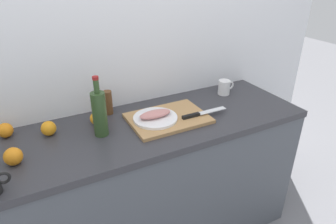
{
  "coord_description": "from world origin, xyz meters",
  "views": [
    {
      "loc": [
        -0.5,
        -1.34,
        1.72
      ],
      "look_at": [
        0.19,
        -0.01,
        0.95
      ],
      "focal_mm": 31.77,
      "sensor_mm": 36.0,
      "label": 1
    }
  ],
  "objects": [
    {
      "name": "back_wall",
      "position": [
        0.0,
        0.33,
        1.25
      ],
      "size": [
        3.2,
        0.05,
        2.5
      ],
      "primitive_type": "cube",
      "color": "white",
      "rests_on": "ground_plane"
    },
    {
      "name": "kitchen_counter",
      "position": [
        0.0,
        0.0,
        0.45
      ],
      "size": [
        2.0,
        0.6,
        0.9
      ],
      "color": "#4C5159",
      "rests_on": "ground_plane"
    },
    {
      "name": "cutting_board",
      "position": [
        0.19,
        -0.01,
        0.91
      ],
      "size": [
        0.44,
        0.32,
        0.02
      ],
      "primitive_type": "cube",
      "color": "tan",
      "rests_on": "kitchen_counter"
    },
    {
      "name": "white_plate",
      "position": [
        0.12,
        -0.0,
        0.93
      ],
      "size": [
        0.25,
        0.25,
        0.01
      ],
      "primitive_type": "cylinder",
      "color": "white",
      "rests_on": "cutting_board"
    },
    {
      "name": "fish_fillet",
      "position": [
        0.12,
        -0.0,
        0.95
      ],
      "size": [
        0.19,
        0.08,
        0.04
      ],
      "primitive_type": "ellipsoid",
      "color": "tan",
      "rests_on": "white_plate"
    },
    {
      "name": "chef_knife",
      "position": [
        0.36,
        -0.07,
        0.93
      ],
      "size": [
        0.29,
        0.04,
        0.02
      ],
      "rotation": [
        0.0,
        0.0,
        -0.01
      ],
      "color": "silver",
      "rests_on": "cutting_board"
    },
    {
      "name": "wine_bottle",
      "position": [
        -0.19,
        0.01,
        1.03
      ],
      "size": [
        0.07,
        0.07,
        0.32
      ],
      "color": "#2D4723",
      "rests_on": "kitchen_counter"
    },
    {
      "name": "coffee_mug_1",
      "position": [
        0.7,
        0.15,
        0.95
      ],
      "size": [
        0.12,
        0.08,
        0.1
      ],
      "color": "white",
      "rests_on": "kitchen_counter"
    },
    {
      "name": "orange_0",
      "position": [
        -0.44,
        0.13,
        0.94
      ],
      "size": [
        0.08,
        0.08,
        0.08
      ],
      "primitive_type": "sphere",
      "color": "orange",
      "rests_on": "kitchen_counter"
    },
    {
      "name": "orange_1",
      "position": [
        -0.18,
        0.13,
        0.94
      ],
      "size": [
        0.07,
        0.07,
        0.07
      ],
      "primitive_type": "sphere",
      "color": "orange",
      "rests_on": "kitchen_counter"
    },
    {
      "name": "orange_2",
      "position": [
        -0.64,
        0.22,
        0.94
      ],
      "size": [
        0.08,
        0.08,
        0.08
      ],
      "primitive_type": "sphere",
      "color": "orange",
      "rests_on": "kitchen_counter"
    },
    {
      "name": "orange_3",
      "position": [
        -0.61,
        -0.06,
        0.94
      ],
      "size": [
        0.08,
        0.08,
        0.08
      ],
      "primitive_type": "sphere",
      "color": "orange",
      "rests_on": "kitchen_counter"
    },
    {
      "name": "pepper_mill",
      "position": [
        -0.08,
        0.23,
        0.97
      ],
      "size": [
        0.05,
        0.05,
        0.14
      ],
      "primitive_type": "cylinder",
      "color": "brown",
      "rests_on": "kitchen_counter"
    }
  ]
}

